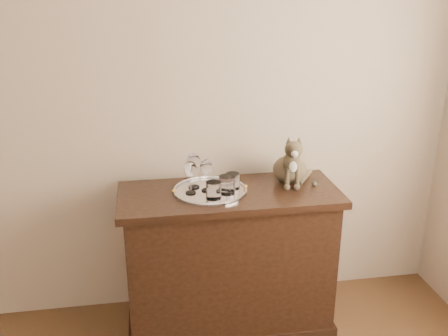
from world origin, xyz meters
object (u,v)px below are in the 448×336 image
Objects in this scene: tumbler_c at (233,181)px; cat at (290,157)px; tray at (210,191)px; wine_glass_c at (190,177)px; tumbler_a at (227,185)px; tumbler_b at (214,190)px; wine_glass_a at (194,171)px; wine_glass_d at (206,175)px; sideboard at (229,260)px.

cat is at bearing 10.85° from tumbler_c.
wine_glass_c is at bearing -172.39° from tray.
tray is 4.12× the size of tumbler_a.
tumbler_b is at bearing -136.23° from tumbler_c.
tumbler_a is 0.08m from tumbler_c.
tumbler_b is 0.17m from tumbler_c.
wine_glass_a is 0.19m from tumbler_b.
tumbler_a is (0.10, -0.06, -0.04)m from wine_glass_d.
wine_glass_a is 0.08m from wine_glass_c.
tumbler_c is at bearing 2.90° from wine_glass_d.
wine_glass_c is at bearing -161.28° from cat.
sideboard is at bearing 43.72° from tumbler_b.
tumbler_a is at bearing -151.90° from cat.
wine_glass_a is at bearing 166.57° from tumbler_c.
wine_glass_a is at bearing -168.89° from cat.
wine_glass_d is 0.15m from tumbler_c.
tray is (-0.10, 0.01, 0.43)m from sideboard.
cat is at bearing 9.59° from tray.
wine_glass_d is (-0.02, 0.01, 0.09)m from tray.
sideboard is 0.44m from tray.
cat reaches higher than wine_glass_c.
tumbler_b is (0.00, -0.10, 0.05)m from tray.
cat is at bearing 13.54° from sideboard.
cat is at bearing 1.62° from wine_glass_a.
wine_glass_c reaches higher than sideboard.
wine_glass_a is 0.08m from wine_glass_d.
tumbler_a reaches higher than tray.
tray is at bearing -173.83° from tumbler_c.
wine_glass_a is at bearing 142.12° from tray.
tumbler_c is (0.13, 0.01, 0.05)m from tray.
cat is (0.48, 0.07, 0.05)m from wine_glass_d.
tumbler_b is (0.02, -0.11, -0.04)m from wine_glass_d.
cat is (0.38, 0.13, 0.09)m from tumbler_a.
wine_glass_c is at bearing 169.38° from tumbler_a.
wine_glass_c is 1.98× the size of tumbler_b.
tray is 0.10m from wine_glass_d.
wine_glass_c reaches higher than tumbler_b.
tumbler_c is (0.21, -0.05, -0.05)m from wine_glass_a.
tumbler_a is at bearing -34.39° from wine_glass_a.
wine_glass_d is at bearing -162.01° from cat.
tumbler_c is 0.29× the size of cat.
wine_glass_a is at bearing 145.61° from tumbler_a.
tray is at bearing -18.09° from wine_glass_d.
wine_glass_a is 2.27× the size of tumbler_c.
wine_glass_d is at bearing 151.44° from tumbler_a.
tumbler_a is at bearing -30.72° from tray.
sideboard is 6.64× the size of wine_glass_c.
cat reaches higher than wine_glass_a.
tray reaches higher than sideboard.
wine_glass_d is at bearing -177.10° from tumbler_c.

